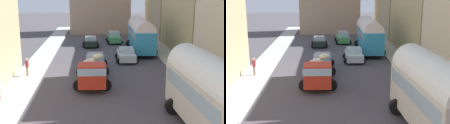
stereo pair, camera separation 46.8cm
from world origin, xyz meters
The scene contains 12 objects.
ground_plane centered at (0.00, 27.00, 0.00)m, with size 154.00×154.00×0.00m, color #464247.
sidewalk_left centered at (-7.25, 27.00, 0.07)m, with size 2.50×70.00×0.14m, color #A6A9A3.
sidewalk_right centered at (7.25, 27.00, 0.07)m, with size 2.50×70.00×0.14m, color #B0AD9A.
building_right_3 centered at (11.20, 35.45, 5.58)m, with size 5.95×13.63×11.11m.
parked_bus_1 centered at (4.62, 14.25, 2.35)m, with size 3.46×8.12×4.23m.
parked_bus_2 centered at (4.55, 36.28, 2.31)m, with size 3.48×9.93×4.15m.
cargo_truck_0 centered at (-1.58, 22.79, 1.16)m, with size 3.00×6.68×2.28m.
car_0 centered at (-1.29, 28.32, 0.75)m, with size 2.53×3.76×1.46m.
car_1 centered at (-1.73, 40.03, 0.72)m, with size 2.30×3.71×1.42m.
car_3 centered at (2.14, 31.11, 0.75)m, with size 2.40×4.10×1.47m.
car_4 centered at (1.67, 42.85, 0.84)m, with size 2.36×4.28×1.70m.
pedestrian_1 centered at (-7.33, 25.56, 1.01)m, with size 0.35×0.35×1.73m.
Camera 2 is at (-1.11, -0.31, 7.50)m, focal length 47.63 mm.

